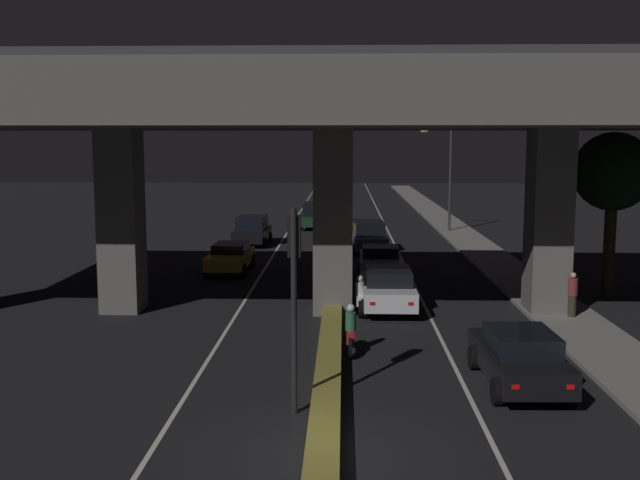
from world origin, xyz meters
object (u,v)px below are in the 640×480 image
car_silver_third (380,262)px  motorcycle_white_filtering_mid (360,298)px  car_black_lead (519,357)px  car_black_second_oncoming (252,230)px  car_taxi_yellow_lead_oncoming (230,257)px  motorcycle_red_filtering_near (351,332)px  street_lamp (446,170)px  car_white_second (388,288)px  traffic_light_left_of_median (294,274)px  car_dark_green_third_oncoming (315,215)px  car_grey_fourth (369,236)px  pedestrian_on_sidewalk (573,295)px

car_silver_third → motorcycle_white_filtering_mid: bearing=172.8°
car_black_lead → car_black_second_oncoming: car_black_second_oncoming is taller
car_taxi_yellow_lead_oncoming → motorcycle_red_filtering_near: size_ratio=2.37×
street_lamp → car_black_second_oncoming: (-12.65, -6.82, -3.42)m
car_white_second → traffic_light_left_of_median: bearing=165.7°
car_dark_green_third_oncoming → motorcycle_white_filtering_mid: size_ratio=2.46×
traffic_light_left_of_median → car_grey_fourth: bearing=84.3°
car_black_lead → car_grey_fourth: bearing=5.8°
car_dark_green_third_oncoming → motorcycle_red_filtering_near: car_dark_green_third_oncoming is taller
traffic_light_left_of_median → car_black_lead: bearing=19.3°
car_grey_fourth → car_silver_third: bearing=178.7°
car_taxi_yellow_lead_oncoming → pedestrian_on_sidewalk: (13.58, -9.56, 0.19)m
car_silver_third → car_dark_green_third_oncoming: bearing=12.2°
car_silver_third → motorcycle_red_filtering_near: (-1.45, -11.95, -0.18)m
car_black_lead → car_dark_green_third_oncoming: size_ratio=0.99×
car_white_second → motorcycle_red_filtering_near: size_ratio=2.53×
car_taxi_yellow_lead_oncoming → motorcycle_white_filtering_mid: 10.74m
street_lamp → car_white_second: bearing=-102.4°
car_taxi_yellow_lead_oncoming → car_black_second_oncoming: size_ratio=1.03×
car_grey_fourth → street_lamp: bearing=-33.4°
car_black_lead → car_silver_third: bearing=9.3°
traffic_light_left_of_median → car_white_second: bearing=75.6°
car_black_lead → car_grey_fourth: (-3.07, 23.88, 0.11)m
car_silver_third → car_black_second_oncoming: size_ratio=0.94×
street_lamp → car_grey_fourth: street_lamp is taller
car_black_second_oncoming → pedestrian_on_sidewalk: size_ratio=2.77×
car_grey_fourth → motorcycle_white_filtering_mid: 15.84m
car_white_second → car_taxi_yellow_lead_oncoming: (-7.16, 7.98, -0.09)m
car_black_second_oncoming → car_dark_green_third_oncoming: size_ratio=0.98×
car_taxi_yellow_lead_oncoming → car_black_second_oncoming: bearing=-178.0°
car_grey_fourth → car_black_second_oncoming: 7.53m
car_black_second_oncoming → street_lamp: bearing=120.3°
car_dark_green_third_oncoming → motorcycle_red_filtering_near: bearing=5.5°
street_lamp → pedestrian_on_sidewalk: 26.18m
traffic_light_left_of_median → motorcycle_red_filtering_near: traffic_light_left_of_median is taller
car_silver_third → car_dark_green_third_oncoming: 20.72m
car_white_second → car_silver_third: car_silver_third is taller
car_grey_fourth → motorcycle_red_filtering_near: size_ratio=2.33×
motorcycle_white_filtering_mid → pedestrian_on_sidewalk: size_ratio=1.14×
street_lamp → car_silver_third: bearing=-106.3°
car_taxi_yellow_lead_oncoming → car_dark_green_third_oncoming: size_ratio=1.01×
street_lamp → car_dark_green_third_oncoming: street_lamp is taller
motorcycle_white_filtering_mid → pedestrian_on_sidewalk: (7.48, -0.71, 0.31)m
car_black_lead → pedestrian_on_sidewalk: 8.17m
street_lamp → car_taxi_yellow_lead_oncoming: 20.93m
traffic_light_left_of_median → car_taxi_yellow_lead_oncoming: (-4.37, 18.90, -2.55)m
car_grey_fourth → car_white_second: bearing=178.1°
car_grey_fourth → motorcycle_white_filtering_mid: bearing=174.2°
car_black_lead → motorcycle_white_filtering_mid: (-3.92, 8.07, -0.17)m
car_grey_fourth → pedestrian_on_sidewalk: bearing=-160.8°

